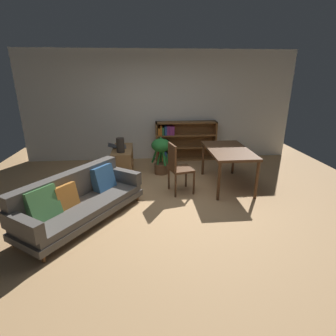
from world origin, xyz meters
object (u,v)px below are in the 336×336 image
at_px(potted_floor_plant, 161,152).
at_px(dining_chair_near, 177,166).
at_px(bookshelf, 181,140).
at_px(fabric_couch, 79,199).
at_px(media_console, 123,163).
at_px(desk_speaker, 120,145).
at_px(open_laptop, 118,146).
at_px(dining_table, 228,153).

bearing_deg(potted_floor_plant, dining_chair_near, -77.08).
distance_m(potted_floor_plant, bookshelf, 1.19).
bearing_deg(fabric_couch, media_console, 73.42).
xyz_separation_m(desk_speaker, dining_chair_near, (1.09, -0.69, -0.24)).
xyz_separation_m(potted_floor_plant, dining_chair_near, (0.24, -1.04, 0.03)).
relative_size(dining_chair_near, bookshelf, 0.61).
height_order(open_laptop, potted_floor_plant, potted_floor_plant).
bearing_deg(media_console, fabric_couch, -106.58).
xyz_separation_m(media_console, potted_floor_plant, (0.84, 0.07, 0.20)).
bearing_deg(fabric_couch, potted_floor_plant, 53.84).
xyz_separation_m(fabric_couch, desk_speaker, (0.53, 1.54, 0.43)).
xyz_separation_m(media_console, desk_speaker, (-0.01, -0.27, 0.47)).
bearing_deg(open_laptop, potted_floor_plant, -3.24).
height_order(fabric_couch, bookshelf, bookshelf).
bearing_deg(desk_speaker, dining_chair_near, -32.50).
distance_m(open_laptop, potted_floor_plant, 0.95).
bearing_deg(open_laptop, media_console, -53.35).
distance_m(media_console, potted_floor_plant, 0.87).
distance_m(open_laptop, bookshelf, 1.82).
bearing_deg(dining_table, fabric_couch, -157.48).
bearing_deg(dining_chair_near, desk_speaker, 147.50).
bearing_deg(dining_chair_near, fabric_couch, -152.34).
xyz_separation_m(open_laptop, bookshelf, (1.53, 0.97, -0.14)).
relative_size(desk_speaker, dining_table, 0.21).
height_order(media_console, desk_speaker, desk_speaker).
height_order(fabric_couch, open_laptop, fabric_couch).
relative_size(media_console, desk_speaker, 3.38).
relative_size(desk_speaker, potted_floor_plant, 0.35).
distance_m(fabric_couch, open_laptop, 2.01).
bearing_deg(media_console, potted_floor_plant, 5.00).
relative_size(fabric_couch, dining_chair_near, 2.19).
xyz_separation_m(dining_chair_near, bookshelf, (0.36, 2.06, -0.03)).
bearing_deg(media_console, open_laptop, 126.65).
relative_size(media_console, potted_floor_plant, 1.19).
distance_m(open_laptop, dining_chair_near, 1.61).
xyz_separation_m(desk_speaker, bookshelf, (1.44, 1.37, -0.27)).
relative_size(potted_floor_plant, dining_table, 0.61).
xyz_separation_m(desk_speaker, potted_floor_plant, (0.85, 0.35, -0.27)).
xyz_separation_m(potted_floor_plant, dining_table, (1.27, -0.79, 0.18)).
bearing_deg(dining_table, media_console, 161.21).
xyz_separation_m(media_console, dining_table, (2.11, -0.72, 0.38)).
xyz_separation_m(dining_table, dining_chair_near, (-1.03, -0.25, -0.15)).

